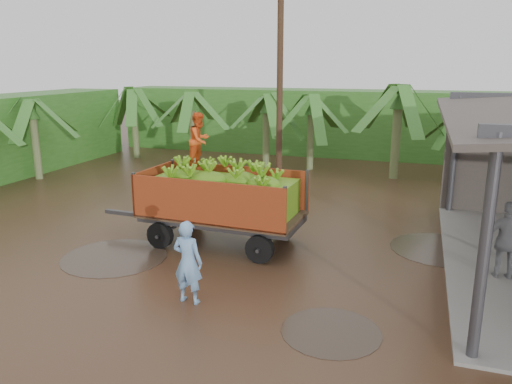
% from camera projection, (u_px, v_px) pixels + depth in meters
% --- Properties ---
extents(ground, '(100.00, 100.00, 0.00)m').
position_uv_depth(ground, '(252.00, 251.00, 13.73)').
color(ground, black).
rests_on(ground, ground).
extents(hedge_north, '(22.00, 3.00, 3.60)m').
position_uv_depth(hedge_north, '(308.00, 121.00, 28.61)').
color(hedge_north, '#2D661E').
rests_on(hedge_north, ground).
extents(banana_trailer, '(6.29, 2.40, 3.67)m').
position_uv_depth(banana_trailer, '(222.00, 198.00, 14.02)').
color(banana_trailer, '#C8451C').
rests_on(banana_trailer, ground).
extents(man_blue, '(0.70, 0.48, 1.84)m').
position_uv_depth(man_blue, '(188.00, 262.00, 10.62)').
color(man_blue, '#709CCD').
rests_on(man_blue, ground).
extents(man_grey, '(1.16, 0.52, 1.95)m').
position_uv_depth(man_grey, '(507.00, 242.00, 11.66)').
color(man_grey, slate).
rests_on(man_grey, ground).
extents(utility_pole, '(1.20, 0.24, 7.99)m').
position_uv_depth(utility_pole, '(280.00, 89.00, 19.33)').
color(utility_pole, '#47301E').
rests_on(utility_pole, ground).
extents(banana_plants, '(24.03, 19.99, 4.23)m').
position_uv_depth(banana_plants, '(187.00, 141.00, 21.26)').
color(banana_plants, '#2D661E').
rests_on(banana_plants, ground).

